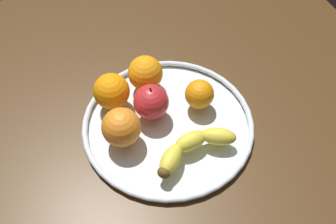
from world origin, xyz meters
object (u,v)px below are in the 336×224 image
(apple, at_px, (151,102))
(orange_front_left, at_px, (199,94))
(fruit_bowl, at_px, (168,123))
(orange_back_right, at_px, (145,73))
(orange_back_left, at_px, (112,91))
(banana, at_px, (192,147))
(orange_front_right, at_px, (121,127))

(apple, relative_size, orange_front_left, 1.31)
(fruit_bowl, xyz_separation_m, orange_front_left, (-0.08, -0.02, 0.04))
(orange_back_right, distance_m, orange_back_left, 0.09)
(fruit_bowl, distance_m, banana, 0.09)
(orange_back_right, bearing_deg, orange_front_left, 134.11)
(orange_front_left, bearing_deg, apple, -6.50)
(banana, xyz_separation_m, orange_back_left, (0.11, -0.18, 0.02))
(banana, height_order, orange_back_right, orange_back_right)
(fruit_bowl, height_order, banana, banana)
(banana, distance_m, apple, 0.13)
(orange_front_left, bearing_deg, fruit_bowl, 14.15)
(banana, relative_size, orange_front_left, 2.97)
(fruit_bowl, distance_m, orange_back_left, 0.14)
(orange_front_right, bearing_deg, orange_front_left, -170.82)
(fruit_bowl, distance_m, orange_front_right, 0.11)
(apple, distance_m, orange_front_left, 0.11)
(fruit_bowl, height_order, orange_front_left, orange_front_left)
(fruit_bowl, xyz_separation_m, apple, (0.03, -0.03, 0.05))
(orange_back_right, bearing_deg, apple, 79.55)
(orange_front_right, height_order, orange_front_left, orange_front_right)
(orange_back_left, relative_size, orange_front_left, 1.24)
(apple, xyz_separation_m, orange_back_left, (0.07, -0.06, 0.00))
(banana, bearing_deg, orange_front_left, -127.66)
(apple, height_order, orange_back_right, apple)
(orange_front_right, distance_m, orange_back_left, 0.10)
(fruit_bowl, xyz_separation_m, orange_back_left, (0.09, -0.09, 0.05))
(orange_front_left, bearing_deg, orange_back_right, -45.89)
(apple, xyz_separation_m, orange_front_right, (0.08, 0.04, 0.00))
(orange_front_right, height_order, orange_back_left, orange_front_right)
(orange_back_right, relative_size, orange_front_right, 0.98)
(orange_back_left, bearing_deg, banana, 122.47)
(orange_back_right, bearing_deg, banana, 97.94)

